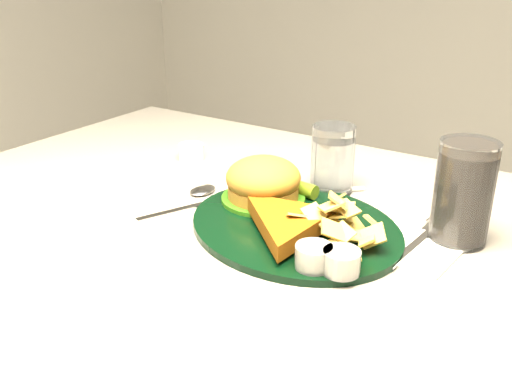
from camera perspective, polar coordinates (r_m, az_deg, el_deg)
dinner_plate at (r=0.77m, az=3.93°, el=-1.48°), size 0.38×0.34×0.07m
water_glass at (r=0.90m, az=7.67°, el=3.27°), size 0.08×0.08×0.11m
cola_glass at (r=0.77m, az=20.02°, el=-0.06°), size 0.08×0.08×0.14m
fork_napkin at (r=0.76m, az=15.40°, el=-5.22°), size 0.13×0.16×0.01m
spoon at (r=0.84m, az=-8.09°, el=-1.71°), size 0.11×0.17×0.01m
ramekin at (r=1.05m, az=-6.49°, el=3.97°), size 0.05×0.05×0.03m
wrapped_straw at (r=0.90m, az=4.47°, el=-0.01°), size 0.20×0.19×0.01m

